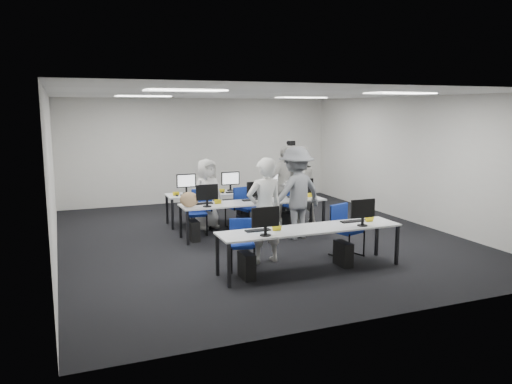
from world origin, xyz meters
name	(u,v)px	position (x,y,z in m)	size (l,w,h in m)	color
room	(258,167)	(0.00, 0.00, 1.50)	(9.00, 9.02, 3.00)	black
ceiling_panels	(258,95)	(0.00, 0.00, 2.98)	(5.20, 4.60, 0.02)	white
desk_front	(311,231)	(0.00, -2.40, 0.68)	(3.20, 0.70, 0.73)	silver
desk_mid	(254,204)	(0.00, 0.20, 0.68)	(3.20, 0.70, 0.73)	silver
desk_back	(233,194)	(0.00, 1.60, 0.68)	(3.20, 0.70, 0.73)	silver
equipment_front	(301,251)	(-0.19, -2.42, 0.36)	(2.51, 0.41, 1.19)	#0C51A0
equipment_mid	(246,219)	(-0.19, 0.18, 0.36)	(2.91, 0.41, 1.19)	white
equipment_back	(240,206)	(0.19, 1.62, 0.36)	(2.91, 0.41, 1.19)	white
chair_0	(242,254)	(-1.06, -1.93, 0.27)	(0.52, 0.54, 0.85)	navy
chair_1	(346,240)	(1.02, -1.91, 0.30)	(0.60, 0.63, 0.95)	navy
chair_2	(196,222)	(-1.15, 0.72, 0.27)	(0.48, 0.51, 0.87)	navy
chair_3	(250,216)	(0.09, 0.68, 0.30)	(0.58, 0.61, 0.95)	navy
chair_4	(291,212)	(1.20, 0.83, 0.29)	(0.57, 0.60, 0.91)	navy
chair_5	(202,216)	(-0.93, 1.07, 0.30)	(0.56, 0.60, 0.96)	navy
chair_6	(239,214)	(-0.09, 0.95, 0.31)	(0.54, 0.58, 0.97)	navy
chair_7	(290,211)	(1.21, 0.94, 0.28)	(0.48, 0.52, 0.90)	navy
handbag	(189,200)	(-1.45, 0.12, 0.89)	(0.38, 0.24, 0.31)	#966F4D
student_0	(265,211)	(-0.55, -1.71, 0.94)	(0.68, 0.45, 1.88)	beige
student_1	(299,186)	(1.31, 0.68, 0.93)	(0.90, 0.70, 1.86)	beige
student_2	(207,194)	(-0.77, 1.14, 0.80)	(0.78, 0.51, 1.59)	beige
student_3	(285,185)	(1.05, 0.87, 0.93)	(1.09, 0.45, 1.86)	beige
photographer	(296,193)	(0.71, -0.40, 0.97)	(1.25, 0.72, 1.93)	gray
dslr_camera	(291,143)	(0.67, -0.23, 2.00)	(0.14, 0.18, 0.10)	black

